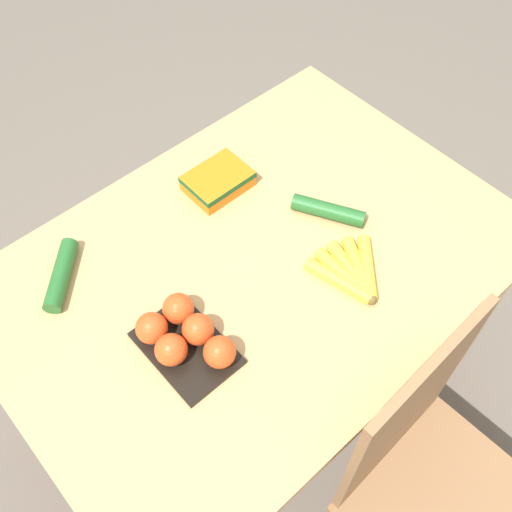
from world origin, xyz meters
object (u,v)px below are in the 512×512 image
object	(u,v)px
tomato_pack	(184,335)
cucumber_far	(328,211)
chair	(427,479)
carrot_bag	(218,180)
cucumber_near	(61,275)
banana_bunch	(352,273)

from	to	relation	value
tomato_pack	cucumber_far	distance (m)	0.52
chair	tomato_pack	world-z (taller)	chair
carrot_bag	cucumber_near	xyz separation A→B (m)	(0.48, -0.02, -0.01)
carrot_bag	cucumber_near	world-z (taller)	carrot_bag
banana_bunch	cucumber_near	distance (m)	0.72
banana_bunch	cucumber_near	bearing A→B (deg)	-41.22
cucumber_far	carrot_bag	bearing A→B (deg)	-61.01
banana_bunch	carrot_bag	size ratio (longest dim) A/B	1.15
chair	banana_bunch	xyz separation A→B (m)	(-0.16, -0.43, 0.24)
chair	cucumber_near	bearing A→B (deg)	110.49
chair	tomato_pack	xyz separation A→B (m)	(0.26, -0.56, 0.27)
banana_bunch	tomato_pack	xyz separation A→B (m)	(0.42, -0.13, 0.02)
chair	banana_bunch	distance (m)	0.52
chair	cucumber_far	size ratio (longest dim) A/B	5.11
cucumber_far	tomato_pack	bearing A→B (deg)	5.07
chair	carrot_bag	bearing A→B (deg)	81.09
banana_bunch	cucumber_far	size ratio (longest dim) A/B	1.02
tomato_pack	cucumber_near	bearing A→B (deg)	-71.12
tomato_pack	cucumber_far	size ratio (longest dim) A/B	1.23
tomato_pack	carrot_bag	distance (m)	0.49
tomato_pack	cucumber_far	bearing A→B (deg)	-174.93
tomato_pack	cucumber_far	world-z (taller)	tomato_pack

